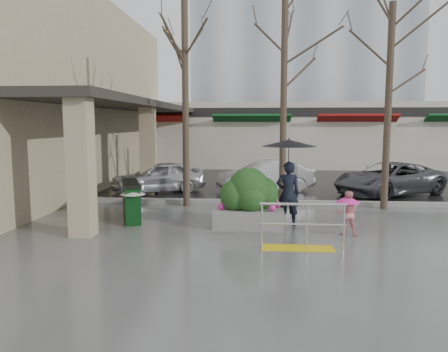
# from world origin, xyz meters

# --- Properties ---
(ground) EXTENTS (120.00, 120.00, 0.00)m
(ground) POSITION_xyz_m (0.00, 0.00, 0.00)
(ground) COLOR #51514F
(ground) RESTS_ON ground
(street_asphalt) EXTENTS (120.00, 36.00, 0.01)m
(street_asphalt) POSITION_xyz_m (0.00, 22.00, 0.01)
(street_asphalt) COLOR black
(street_asphalt) RESTS_ON ground
(curb) EXTENTS (120.00, 0.30, 0.15)m
(curb) POSITION_xyz_m (0.00, 4.00, 0.07)
(curb) COLOR gray
(curb) RESTS_ON ground
(near_building) EXTENTS (6.00, 18.00, 8.00)m
(near_building) POSITION_xyz_m (-9.00, 8.00, 4.00)
(near_building) COLOR tan
(near_building) RESTS_ON ground
(canopy_slab) EXTENTS (2.80, 18.00, 0.25)m
(canopy_slab) POSITION_xyz_m (-4.80, 8.00, 3.62)
(canopy_slab) COLOR #2D2823
(canopy_slab) RESTS_ON pillar_front
(pillar_front) EXTENTS (0.55, 0.55, 3.50)m
(pillar_front) POSITION_xyz_m (-3.90, -0.50, 1.75)
(pillar_front) COLOR tan
(pillar_front) RESTS_ON ground
(pillar_back) EXTENTS (0.55, 0.55, 3.50)m
(pillar_back) POSITION_xyz_m (-3.90, 6.00, 1.75)
(pillar_back) COLOR tan
(pillar_back) RESTS_ON ground
(storefront_row) EXTENTS (34.00, 6.74, 4.00)m
(storefront_row) POSITION_xyz_m (2.00, 17.97, 2.01)
(storefront_row) COLOR beige
(storefront_row) RESTS_ON ground
(office_tower) EXTENTS (18.00, 12.00, 25.00)m
(office_tower) POSITION_xyz_m (4.00, 30.00, 12.50)
(office_tower) COLOR #8C99A8
(office_tower) RESTS_ON ground
(handrail) EXTENTS (1.90, 0.50, 1.03)m
(handrail) POSITION_xyz_m (1.36, -1.20, 0.38)
(handrail) COLOR yellow
(handrail) RESTS_ON ground
(tree_west) EXTENTS (3.20, 3.20, 6.80)m
(tree_west) POSITION_xyz_m (-2.00, 3.60, 5.08)
(tree_west) COLOR #382B21
(tree_west) RESTS_ON ground
(tree_midwest) EXTENTS (3.20, 3.20, 7.00)m
(tree_midwest) POSITION_xyz_m (1.20, 3.60, 5.23)
(tree_midwest) COLOR #382B21
(tree_midwest) RESTS_ON ground
(tree_mideast) EXTENTS (3.20, 3.20, 6.50)m
(tree_mideast) POSITION_xyz_m (4.50, 3.60, 4.86)
(tree_mideast) COLOR #382B21
(tree_mideast) RESTS_ON ground
(woman) EXTENTS (1.48, 1.48, 2.38)m
(woman) POSITION_xyz_m (1.22, 1.01, 1.50)
(woman) COLOR black
(woman) RESTS_ON ground
(child_pink) EXTENTS (0.62, 0.62, 1.11)m
(child_pink) POSITION_xyz_m (2.62, 0.09, 0.63)
(child_pink) COLOR pink
(child_pink) RESTS_ON ground
(child_blue) EXTENTS (0.70, 0.70, 1.07)m
(child_blue) POSITION_xyz_m (-3.00, 0.73, 0.66)
(child_blue) COLOR #73A0CD
(child_blue) RESTS_ON ground
(planter) EXTENTS (1.86, 1.09, 1.61)m
(planter) POSITION_xyz_m (0.17, 0.68, 0.77)
(planter) COLOR slate
(planter) RESTS_ON ground
(news_boxes) EXTENTS (1.07, 1.97, 1.08)m
(news_boxes) POSITION_xyz_m (-3.26, 1.45, 0.54)
(news_boxes) COLOR #0B3411
(news_boxes) RESTS_ON ground
(car_a) EXTENTS (3.97, 2.99, 1.26)m
(car_a) POSITION_xyz_m (-3.60, 6.29, 0.63)
(car_a) COLOR silver
(car_a) RESTS_ON ground
(car_b) EXTENTS (4.04, 2.74, 1.26)m
(car_b) POSITION_xyz_m (0.70, 6.75, 0.63)
(car_b) COLOR silver
(car_b) RESTS_ON ground
(car_c) EXTENTS (4.95, 4.19, 1.26)m
(car_c) POSITION_xyz_m (5.45, 6.40, 0.63)
(car_c) COLOR #505257
(car_c) RESTS_ON ground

